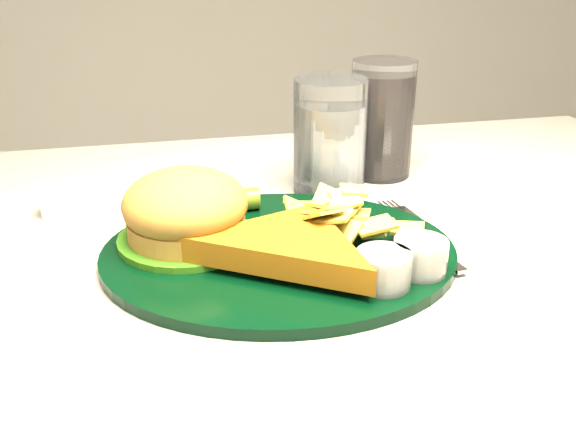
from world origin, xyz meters
name	(u,v)px	position (x,y,z in m)	size (l,w,h in m)	color
dinner_plate	(279,221)	(-0.01, -0.02, 0.79)	(0.34, 0.29, 0.08)	black
water_glass	(330,137)	(0.09, 0.15, 0.82)	(0.09, 0.09, 0.14)	white
cola_glass	(382,119)	(0.17, 0.19, 0.82)	(0.08, 0.08, 0.15)	black
fork_napkin	(425,241)	(0.14, -0.03, 0.76)	(0.12, 0.16, 0.01)	white
ramekin	(58,204)	(-0.23, 0.14, 0.76)	(0.04, 0.04, 0.03)	white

